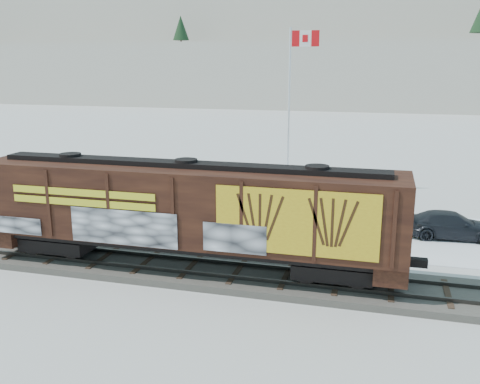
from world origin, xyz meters
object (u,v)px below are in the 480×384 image
(hopper_railcar, at_px, (187,208))
(car_white, at_px, (280,210))
(car_dark, at_px, (452,225))
(flagpole, at_px, (290,133))
(car_silver, at_px, (165,203))

(hopper_railcar, bearing_deg, car_white, 74.28)
(hopper_railcar, relative_size, car_dark, 3.85)
(hopper_railcar, height_order, flagpole, flagpole)
(car_silver, relative_size, car_white, 1.10)
(hopper_railcar, xyz_separation_m, car_white, (2.27, 8.05, -2.11))
(flagpole, relative_size, car_white, 2.60)
(car_dark, bearing_deg, car_silver, 86.87)
(flagpole, xyz_separation_m, car_white, (0.83, -7.64, -3.17))
(flagpole, height_order, car_white, flagpole)
(flagpole, relative_size, car_silver, 2.37)
(car_silver, xyz_separation_m, car_white, (6.39, 0.66, -0.09))
(hopper_railcar, bearing_deg, flagpole, 84.76)
(hopper_railcar, relative_size, car_silver, 3.82)
(hopper_railcar, bearing_deg, car_silver, 119.14)
(car_dark, bearing_deg, hopper_railcar, 120.78)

